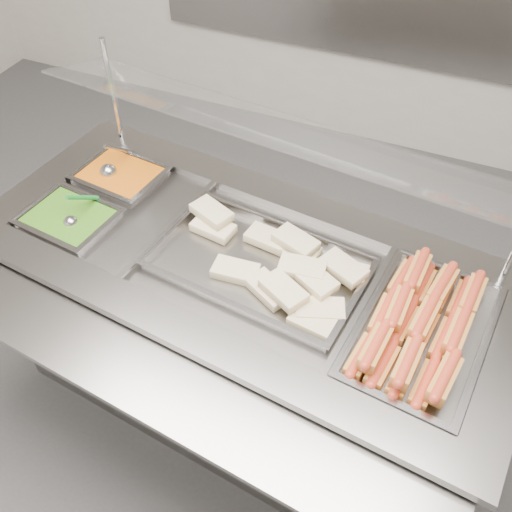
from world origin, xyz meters
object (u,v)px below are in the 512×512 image
at_px(pan_hotdogs, 421,338).
at_px(pan_wraps, 259,267).
at_px(steam_counter, 245,335).
at_px(sneeze_guard, 277,131).
at_px(serving_spoon, 73,218).
at_px(ladle, 109,171).

xyz_separation_m(pan_hotdogs, pan_wraps, (-0.55, 0.06, 0.01)).
distance_m(pan_hotdogs, pan_wraps, 0.56).
relative_size(steam_counter, pan_hotdogs, 3.35).
bearing_deg(sneeze_guard, steam_counter, -96.68).
bearing_deg(steam_counter, serving_spoon, -172.99).
distance_m(pan_hotdogs, serving_spoon, 1.23).
bearing_deg(pan_hotdogs, serving_spoon, -179.79).
xyz_separation_m(ladle, serving_spoon, (0.04, -0.28, 0.00)).
relative_size(pan_wraps, ladle, 3.83).
relative_size(steam_counter, pan_wraps, 2.72).
bearing_deg(serving_spoon, pan_hotdogs, 0.21).
height_order(pan_wraps, serving_spoon, serving_spoon).
height_order(sneeze_guard, ladle, sneeze_guard).
bearing_deg(pan_hotdogs, steam_counter, 173.32).
bearing_deg(sneeze_guard, serving_spoon, -155.76).
relative_size(sneeze_guard, ladle, 8.87).
xyz_separation_m(pan_hotdogs, ladle, (-1.27, 0.28, 0.05)).
distance_m(sneeze_guard, pan_wraps, 0.44).
height_order(pan_hotdogs, pan_wraps, same).
bearing_deg(pan_hotdogs, pan_wraps, 173.32).
bearing_deg(sneeze_guard, pan_hotdogs, -25.96).
bearing_deg(pan_hotdogs, sneeze_guard, 154.04).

